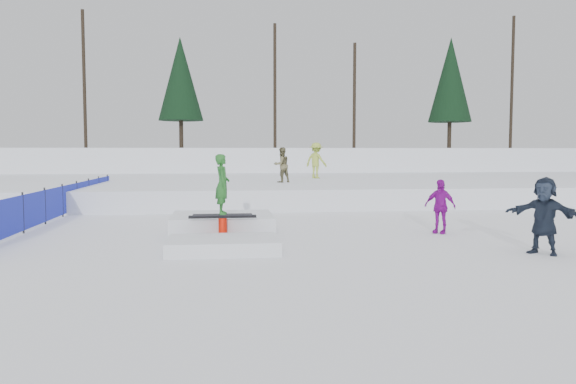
{
  "coord_description": "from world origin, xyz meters",
  "views": [
    {
      "loc": [
        -1.32,
        -12.76,
        2.18
      ],
      "look_at": [
        0.5,
        2.0,
        1.1
      ],
      "focal_mm": 35.0,
      "sensor_mm": 36.0,
      "label": 1
    }
  ],
  "objects": [
    {
      "name": "walker_olive",
      "position": [
        1.45,
        12.0,
        1.58
      ],
      "size": [
        0.94,
        0.86,
        1.56
      ],
      "primitive_type": "imported",
      "rotation": [
        0.0,
        0.0,
        3.59
      ],
      "color": "brown",
      "rests_on": "snow_midrise"
    },
    {
      "name": "spectator_purple",
      "position": [
        4.5,
        1.45,
        0.72
      ],
      "size": [
        0.86,
        0.84,
        1.44
      ],
      "primitive_type": "imported",
      "rotation": [
        0.0,
        0.0,
        -0.76
      ],
      "color": "#980E9F",
      "rests_on": "ground"
    },
    {
      "name": "walker_ygreen",
      "position": [
        3.64,
        15.63,
        1.71
      ],
      "size": [
        1.33,
        1.3,
        1.83
      ],
      "primitive_type": "imported",
      "rotation": [
        0.0,
        0.0,
        2.41
      ],
      "color": "#AAC243",
      "rests_on": "snow_midrise"
    },
    {
      "name": "ground",
      "position": [
        0.0,
        0.0,
        0.0
      ],
      "size": [
        120.0,
        120.0,
        0.0
      ],
      "primitive_type": "plane",
      "color": "white"
    },
    {
      "name": "safety_fence",
      "position": [
        -6.5,
        6.6,
        0.55
      ],
      "size": [
        0.05,
        16.0,
        1.1
      ],
      "color": "#1F29B7",
      "rests_on": "ground"
    },
    {
      "name": "snow_berm",
      "position": [
        0.0,
        30.0,
        1.2
      ],
      "size": [
        60.0,
        14.0,
        2.4
      ],
      "primitive_type": "cube",
      "color": "white",
      "rests_on": "ground"
    },
    {
      "name": "snow_midrise",
      "position": [
        0.0,
        16.0,
        0.4
      ],
      "size": [
        50.0,
        18.0,
        0.8
      ],
      "primitive_type": "cube",
      "color": "white",
      "rests_on": "ground"
    },
    {
      "name": "treeline",
      "position": [
        6.18,
        28.28,
        7.45
      ],
      "size": [
        40.24,
        4.22,
        10.5
      ],
      "color": "black",
      "rests_on": "snow_berm"
    },
    {
      "name": "jib_rail_feature",
      "position": [
        -1.24,
        1.16,
        0.3
      ],
      "size": [
        2.6,
        4.4,
        2.11
      ],
      "color": "white",
      "rests_on": "ground"
    },
    {
      "name": "spectator_dark",
      "position": [
        5.5,
        -1.73,
        0.82
      ],
      "size": [
        1.37,
        1.47,
        1.64
      ],
      "primitive_type": "imported",
      "rotation": [
        0.0,
        0.0,
        -0.85
      ],
      "color": "#1C2535",
      "rests_on": "ground"
    }
  ]
}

